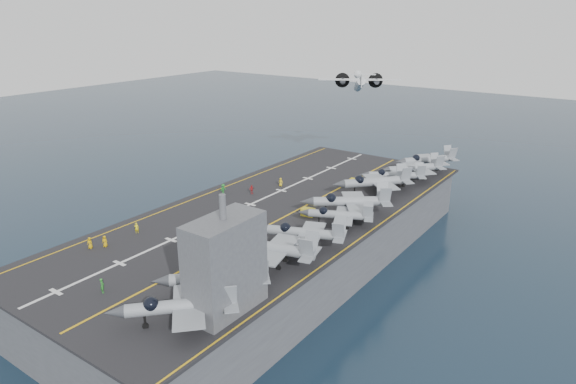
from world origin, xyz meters
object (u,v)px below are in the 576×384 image
Objects in this scene: transport_plane at (359,84)px; fighter_jet_0 at (181,305)px; tow_cart_a at (201,255)px; island_superstructure at (225,254)px.

fighter_jet_0 is at bearing -73.51° from transport_plane.
tow_cart_a is 0.07× the size of transport_plane.
fighter_jet_0 is 100.89m from transport_plane.
transport_plane is (-30.49, 90.45, 8.05)m from island_superstructure.
fighter_jet_0 is 17.30m from tow_cart_a.
tow_cart_a is (-12.51, 8.16, -6.96)m from island_superstructure.
transport_plane reaches higher than tow_cart_a.
island_superstructure is 95.79m from transport_plane.
fighter_jet_0 is at bearing -110.76° from island_superstructure.
island_superstructure is at bearing -71.37° from transport_plane.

